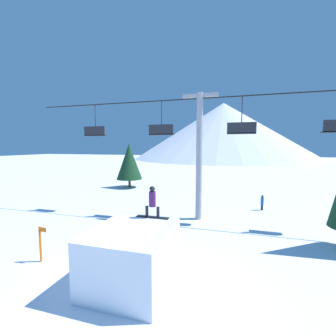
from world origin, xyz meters
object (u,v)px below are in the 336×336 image
object	(u,v)px
trail_marker	(41,243)
snowboarder	(152,202)
snow_ramp	(133,255)
distant_skier	(262,202)

from	to	relation	value
trail_marker	snowboarder	bearing A→B (deg)	13.32
snow_ramp	snowboarder	world-z (taller)	snowboarder
snowboarder	trail_marker	xyz separation A→B (m)	(-4.87, -1.15, -1.93)
snow_ramp	trail_marker	xyz separation A→B (m)	(-4.58, 0.21, -0.20)
snow_ramp	trail_marker	size ratio (longest dim) A/B	2.15
snow_ramp	distant_skier	world-z (taller)	snow_ramp
snow_ramp	snowboarder	bearing A→B (deg)	77.94
snow_ramp	distant_skier	bearing A→B (deg)	63.39
snowboarder	distant_skier	bearing A→B (deg)	61.67
snowboarder	distant_skier	distance (m)	11.91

